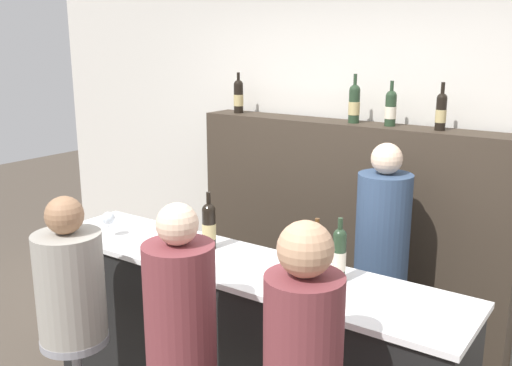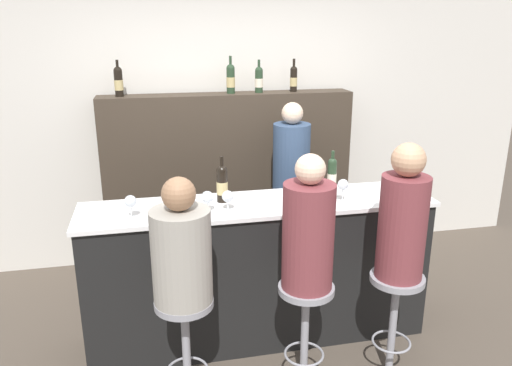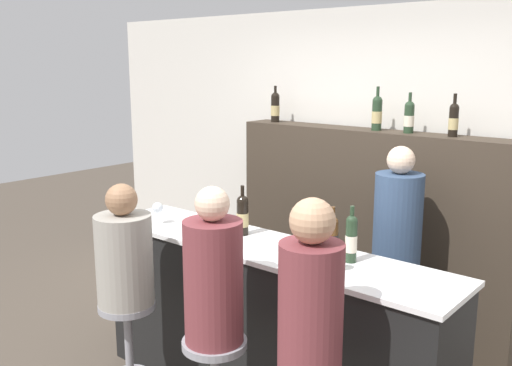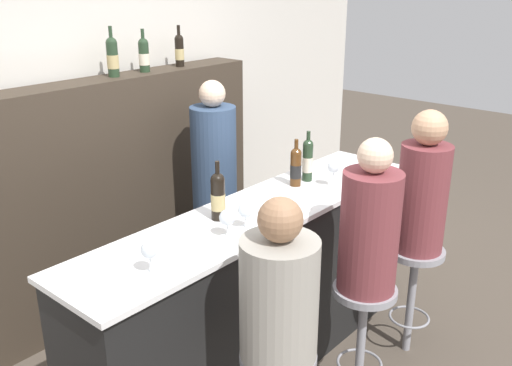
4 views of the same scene
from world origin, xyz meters
name	(u,v)px [view 2 (image 2 of 4)]	position (x,y,z in m)	size (l,w,h in m)	color
ground_plane	(267,355)	(0.00, 0.00, 0.00)	(16.00, 16.00, 0.00)	#4C4238
wall_back	(224,128)	(0.00, 1.79, 1.30)	(6.40, 0.05, 2.60)	beige
bar_counter	(259,271)	(0.00, 0.25, 0.54)	(2.48, 0.55, 1.07)	black
back_bar_cabinet	(229,181)	(0.00, 1.56, 0.83)	(2.32, 0.28, 1.66)	#382D23
wine_bottle_counter_0	(222,183)	(-0.25, 0.33, 1.20)	(0.08, 0.08, 0.33)	black
wine_bottle_counter_1	(316,178)	(0.44, 0.33, 1.19)	(0.07, 0.07, 0.30)	#4C2D14
wine_bottle_counter_2	(332,176)	(0.56, 0.33, 1.21)	(0.07, 0.07, 0.32)	#233823
wine_bottle_backbar_0	(119,81)	(-0.95, 1.56, 1.79)	(0.08, 0.08, 0.31)	black
wine_bottle_backbar_1	(231,78)	(0.03, 1.56, 1.79)	(0.08, 0.08, 0.33)	#233823
wine_bottle_backbar_2	(259,79)	(0.29, 1.56, 1.78)	(0.07, 0.07, 0.29)	#233823
wine_bottle_backbar_3	(294,78)	(0.62, 1.56, 1.78)	(0.07, 0.07, 0.30)	black
wine_glass_0	(130,202)	(-0.86, 0.15, 1.18)	(0.08, 0.08, 0.15)	silver
wine_glass_1	(207,198)	(-0.37, 0.15, 1.17)	(0.08, 0.08, 0.15)	silver
wine_glass_2	(228,197)	(-0.24, 0.15, 1.16)	(0.08, 0.08, 0.14)	silver
wine_glass_3	(343,185)	(0.57, 0.15, 1.19)	(0.08, 0.08, 0.17)	silver
bar_stool_left	(185,325)	(-0.58, -0.36, 0.56)	(0.35, 0.35, 0.73)	gray
guest_seated_left	(181,251)	(-0.58, -0.36, 1.04)	(0.34, 0.34, 0.74)	gray
bar_stool_middle	(306,310)	(0.16, -0.36, 0.56)	(0.35, 0.35, 0.73)	gray
guest_seated_middle	(308,231)	(0.16, -0.36, 1.09)	(0.31, 0.31, 0.83)	brown
bar_stool_right	(395,299)	(0.77, -0.36, 0.56)	(0.35, 0.35, 0.73)	gray
guest_seated_right	(403,219)	(0.77, -0.36, 1.12)	(0.30, 0.30, 0.86)	brown
bartender	(290,201)	(0.47, 1.09, 0.76)	(0.32, 0.32, 1.63)	#334766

